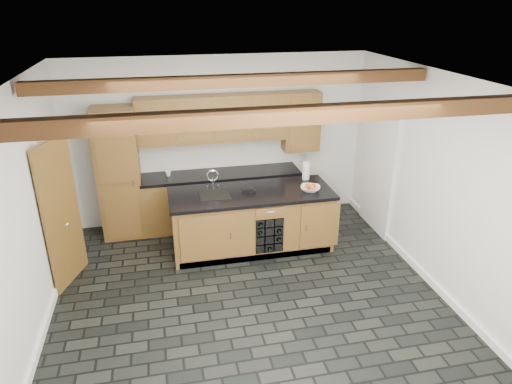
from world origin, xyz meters
The scene contains 10 objects.
ground centered at (0.00, 0.00, 0.00)m, with size 5.00×5.00×0.00m, color black.
room_shell centered at (-0.09, 0.53, 1.53)m, with size 5.01×5.00×5.00m.
back_cabinetry centered at (-0.38, 2.24, 0.98)m, with size 3.65×0.62×2.20m.
island centered at (0.31, 1.28, 0.46)m, with size 2.48×0.96×0.93m.
faucet centered at (-0.25, 1.33, 0.96)m, with size 0.45×0.40×0.34m.
kitchen_scale centered at (0.27, 1.32, 0.96)m, with size 0.22×0.17×0.06m.
fruit_bowl centered at (1.18, 1.15, 0.97)m, with size 0.29×0.29×0.07m, color silver.
fruit_cluster centered at (1.18, 1.15, 1.00)m, with size 0.16×0.17×0.07m.
paper_towel centered at (1.27, 1.63, 1.07)m, with size 0.11×0.11×0.28m, color white.
mug centered at (-0.89, 2.24, 0.97)m, with size 0.10×0.10×0.09m, color white.
Camera 1 is at (-0.97, -4.86, 3.62)m, focal length 32.00 mm.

